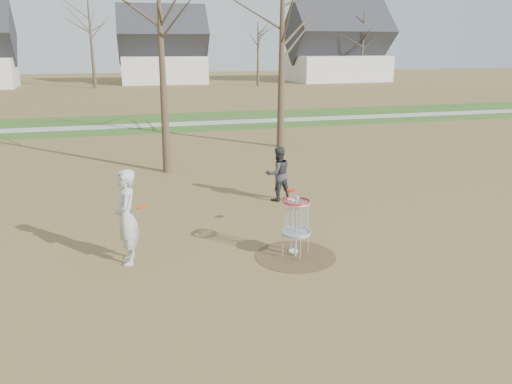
# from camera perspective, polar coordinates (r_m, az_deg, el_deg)

# --- Properties ---
(ground) EXTENTS (160.00, 160.00, 0.00)m
(ground) POSITION_cam_1_polar(r_m,az_deg,el_deg) (11.19, 4.52, -7.33)
(ground) COLOR brown
(ground) RESTS_ON ground
(green_band) EXTENTS (160.00, 8.00, 0.01)m
(green_band) POSITION_cam_1_polar(r_m,az_deg,el_deg) (31.15, -8.57, 7.96)
(green_band) COLOR #2D5119
(green_band) RESTS_ON ground
(footpath) EXTENTS (160.00, 1.50, 0.01)m
(footpath) POSITION_cam_1_polar(r_m,az_deg,el_deg) (30.17, -8.34, 7.72)
(footpath) COLOR #9E9E99
(footpath) RESTS_ON green_band
(dirt_circle) EXTENTS (1.80, 1.80, 0.01)m
(dirt_circle) POSITION_cam_1_polar(r_m,az_deg,el_deg) (11.18, 4.52, -7.31)
(dirt_circle) COLOR #47331E
(dirt_circle) RESTS_ON ground
(player_standing) EXTENTS (0.52, 0.76, 2.05)m
(player_standing) POSITION_cam_1_polar(r_m,az_deg,el_deg) (10.83, -14.59, -2.81)
(player_standing) COLOR #B1B1B1
(player_standing) RESTS_ON ground
(player_throwing) EXTENTS (0.88, 0.74, 1.64)m
(player_throwing) POSITION_cam_1_polar(r_m,az_deg,el_deg) (14.87, 2.55, 2.10)
(player_throwing) COLOR #343338
(player_throwing) RESTS_ON ground
(disc_grounded) EXTENTS (0.22, 0.22, 0.02)m
(disc_grounded) POSITION_cam_1_polar(r_m,az_deg,el_deg) (11.41, 4.30, -6.73)
(disc_grounded) COLOR white
(disc_grounded) RESTS_ON dirt_circle
(discs_in_play) EXTENTS (3.82, 1.24, 0.23)m
(discs_in_play) POSITION_cam_1_polar(r_m,az_deg,el_deg) (11.28, -3.38, -0.65)
(discs_in_play) COLOR red
(discs_in_play) RESTS_ON ground
(disc_golf_basket) EXTENTS (0.64, 0.64, 1.35)m
(disc_golf_basket) POSITION_cam_1_polar(r_m,az_deg,el_deg) (10.85, 4.62, -2.91)
(disc_golf_basket) COLOR #9EA3AD
(disc_golf_basket) RESTS_ON ground
(bare_trees) EXTENTS (52.62, 44.98, 9.00)m
(bare_trees) POSITION_cam_1_polar(r_m,az_deg,el_deg) (45.72, -8.87, 17.32)
(bare_trees) COLOR #382B1E
(bare_trees) RESTS_ON ground
(houses_row) EXTENTS (56.51, 10.01, 7.26)m
(houses_row) POSITION_cam_1_polar(r_m,az_deg,el_deg) (62.68, -8.23, 15.39)
(houses_row) COLOR silver
(houses_row) RESTS_ON ground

